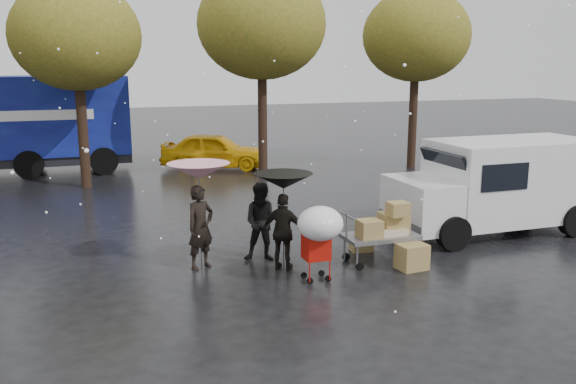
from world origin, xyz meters
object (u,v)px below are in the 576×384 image
object	(u,v)px
vendor_cart	(384,228)
shopping_cart	(320,228)
blue_truck	(18,125)
yellow_taxi	(214,151)
person_pink	(200,227)
person_black	(284,232)
white_van	(498,184)

from	to	relation	value
vendor_cart	shopping_cart	xyz separation A→B (m)	(-1.70, -0.70, 0.34)
blue_truck	yellow_taxi	world-z (taller)	blue_truck
person_pink	vendor_cart	bearing A→B (deg)	-41.00
person_black	blue_truck	size ratio (longest dim) A/B	0.18
person_black	shopping_cart	distance (m)	1.04
person_pink	yellow_taxi	xyz separation A→B (m)	(2.72, 11.18, -0.15)
person_pink	yellow_taxi	world-z (taller)	person_pink
vendor_cart	yellow_taxi	distance (m)	12.08
person_black	shopping_cart	size ratio (longest dim) A/B	1.05
shopping_cart	blue_truck	distance (m)	15.21
person_pink	shopping_cart	bearing A→B (deg)	-67.10
person_black	shopping_cart	bearing A→B (deg)	148.19
shopping_cart	blue_truck	world-z (taller)	blue_truck
blue_truck	yellow_taxi	bearing A→B (deg)	-9.84
person_pink	vendor_cart	world-z (taller)	person_pink
yellow_taxi	white_van	bearing A→B (deg)	-135.85
person_black	vendor_cart	bearing A→B (deg)	-150.36
person_black	white_van	xyz separation A→B (m)	(5.70, 0.95, 0.39)
white_van	shopping_cart	bearing A→B (deg)	-160.64
person_black	yellow_taxi	size ratio (longest dim) A/B	0.38
person_black	vendor_cart	size ratio (longest dim) A/B	1.01
white_van	person_black	bearing A→B (deg)	-170.52
person_black	white_van	bearing A→B (deg)	-134.85
person_pink	white_van	world-z (taller)	white_van
person_black	blue_truck	distance (m)	14.24
vendor_cart	blue_truck	size ratio (longest dim) A/B	0.18
person_pink	vendor_cart	size ratio (longest dim) A/B	1.10
person_black	yellow_taxi	xyz separation A→B (m)	(1.22, 11.83, -0.08)
shopping_cart	vendor_cart	bearing A→B (deg)	22.34
yellow_taxi	vendor_cart	bearing A→B (deg)	-154.14
yellow_taxi	blue_truck	bearing A→B (deg)	101.95
vendor_cart	white_van	bearing A→B (deg)	17.93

